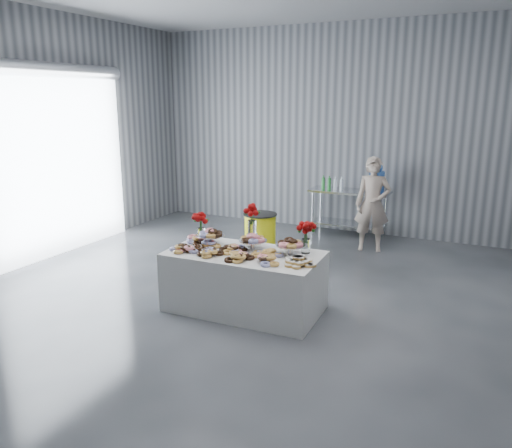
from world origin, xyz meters
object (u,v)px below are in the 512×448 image
(display_table, at_px, (244,281))
(person, at_px, (373,204))
(prep_table, at_px, (349,205))
(water_jug, at_px, (377,179))
(trash_barrel, at_px, (260,234))

(display_table, distance_m, person, 3.38)
(person, bearing_deg, prep_table, 118.15)
(display_table, xyz_separation_m, water_jug, (0.73, 3.97, 0.77))
(display_table, relative_size, prep_table, 1.27)
(prep_table, bearing_deg, person, -49.97)
(display_table, xyz_separation_m, person, (0.84, 3.25, 0.45))
(display_table, relative_size, trash_barrel, 2.61)
(display_table, height_order, water_jug, water_jug)
(water_jug, relative_size, person, 0.34)
(display_table, height_order, prep_table, prep_table)
(water_jug, bearing_deg, trash_barrel, -129.23)
(display_table, bearing_deg, trash_barrel, 110.22)
(prep_table, xyz_separation_m, water_jug, (0.50, -0.00, 0.53))
(prep_table, xyz_separation_m, trash_barrel, (-1.01, -1.85, -0.25))
(prep_table, xyz_separation_m, person, (0.61, -0.73, 0.20))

